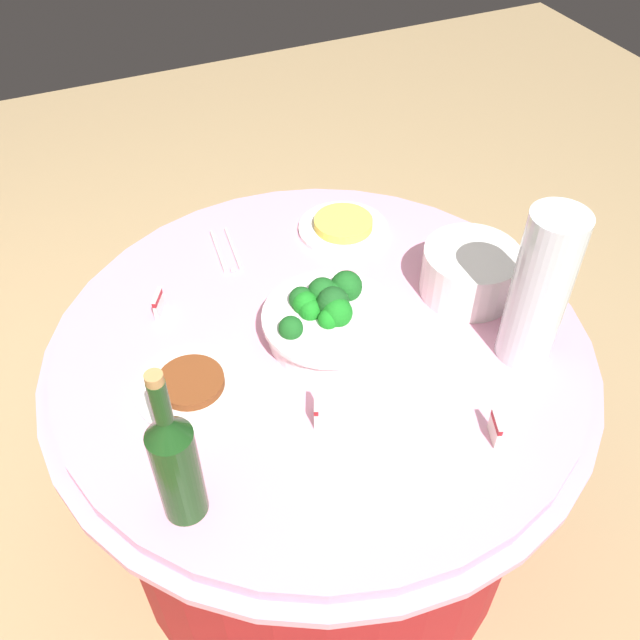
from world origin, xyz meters
TOP-DOWN VIEW (x-y plane):
  - ground_plane at (0.00, 0.00)m, footprint 6.00×6.00m
  - buffet_table at (0.00, 0.00)m, footprint 1.16×1.16m
  - broccoli_bowl at (0.00, -0.02)m, footprint 0.28×0.28m
  - plate_stack at (0.00, -0.36)m, footprint 0.21×0.21m
  - wine_bottle at (-0.27, 0.36)m, footprint 0.07×0.07m
  - decorative_fruit_vase at (-0.20, -0.36)m, footprint 0.11×0.11m
  - serving_tongs at (0.35, 0.09)m, footprint 0.17×0.06m
  - food_plate_fried_egg at (0.31, -0.20)m, footprint 0.22×0.22m
  - food_plate_stir_fry at (-0.03, 0.28)m, footprint 0.22×0.22m
  - label_placard_front at (0.20, 0.29)m, footprint 0.05×0.03m
  - label_placard_mid at (-0.36, -0.18)m, footprint 0.05×0.03m
  - label_placard_rear at (-0.19, 0.09)m, footprint 0.05×0.03m

SIDE VIEW (x-z plane):
  - ground_plane at x=0.00m, z-range 0.00..0.00m
  - buffet_table at x=0.00m, z-range 0.01..0.75m
  - serving_tongs at x=0.35m, z-range 0.74..0.75m
  - food_plate_stir_fry at x=-0.03m, z-range 0.74..0.77m
  - food_plate_fried_egg at x=0.31m, z-range 0.74..0.77m
  - label_placard_front at x=0.20m, z-range 0.74..0.80m
  - label_placard_mid at x=-0.36m, z-range 0.74..0.80m
  - label_placard_rear at x=-0.19m, z-range 0.74..0.80m
  - broccoli_bowl at x=0.00m, z-range 0.73..0.84m
  - plate_stack at x=0.00m, z-range 0.74..0.85m
  - wine_bottle at x=-0.27m, z-range 0.70..1.04m
  - decorative_fruit_vase at x=-0.20m, z-range 0.73..1.07m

